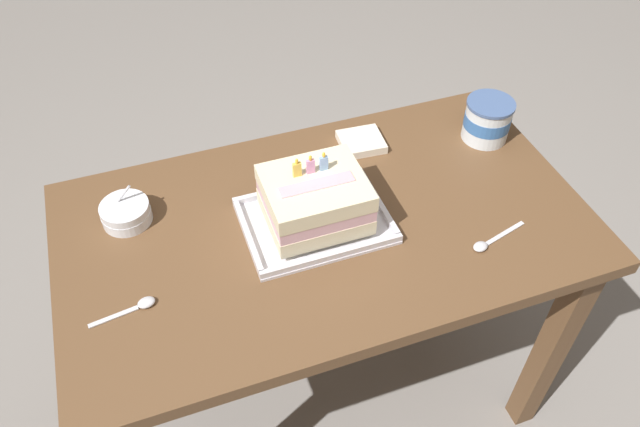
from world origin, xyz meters
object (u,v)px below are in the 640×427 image
Objects in this scene: napkin_pile at (361,142)px; foil_tray at (315,222)px; ice_cream_tub at (487,120)px; bowl_stack at (126,213)px; serving_spoon_near_tray at (486,244)px; birthday_cake at (315,199)px; serving_spoon_by_bowls at (140,305)px.

foil_tray is at bearing -132.36° from napkin_pile.
ice_cream_tub is (0.52, 0.15, 0.05)m from foil_tray.
bowl_stack reaches higher than napkin_pile.
ice_cream_tub is at bearing -13.49° from napkin_pile.
serving_spoon_near_tray is at bearing -24.99° from bowl_stack.
foil_tray is 2.65× the size of ice_cream_tub.
birthday_cake is at bearing -164.11° from ice_cream_tub.
foil_tray is at bearing -90.00° from birthday_cake.
serving_spoon_by_bowls is (-0.74, 0.09, 0.00)m from serving_spoon_near_tray.
napkin_pile is at bearing 6.62° from bowl_stack.
serving_spoon_by_bowls is (-0.40, -0.10, -0.00)m from foil_tray.
serving_spoon_near_tray is at bearing -29.38° from birthday_cake.
birthday_cake reaches higher than bowl_stack.
birthday_cake is 1.58× the size of serving_spoon_by_bowls.
bowl_stack is at bearing 158.91° from foil_tray.
foil_tray reaches higher than serving_spoon_by_bowls.
bowl_stack is 0.82× the size of serving_spoon_by_bowls.
serving_spoon_by_bowls is at bearing -91.55° from bowl_stack.
bowl_stack is (-0.40, 0.15, -0.06)m from birthday_cake.
bowl_stack is 0.96× the size of napkin_pile.
ice_cream_tub is 0.89× the size of serving_spoon_by_bowls.
serving_spoon_by_bowls is (-0.01, -0.25, -0.02)m from bowl_stack.
birthday_cake is at bearing 150.62° from serving_spoon_near_tray.
serving_spoon_near_tray is 0.43m from napkin_pile.
napkin_pile is at bearing 47.64° from foil_tray.
napkin_pile is (-0.32, 0.08, -0.04)m from ice_cream_tub.
ice_cream_tub is (0.52, 0.15, -0.02)m from birthday_cake.
foil_tray is 0.38m from serving_spoon_near_tray.
serving_spoon_by_bowls is at bearing -166.22° from foil_tray.
birthday_cake is at bearing -132.37° from napkin_pile.
birthday_cake is 1.86× the size of napkin_pile.
bowl_stack is 0.92× the size of ice_cream_tub.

